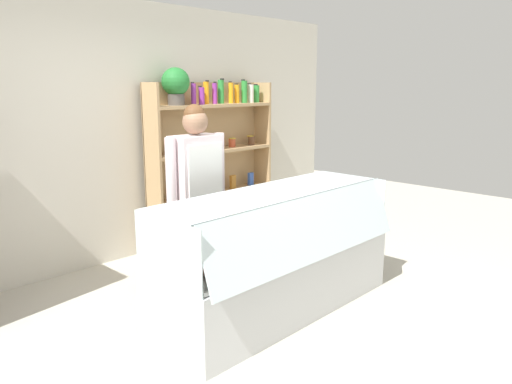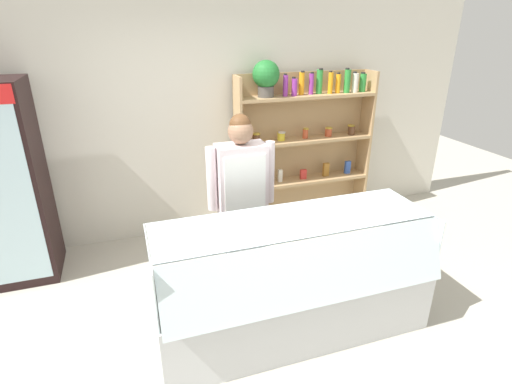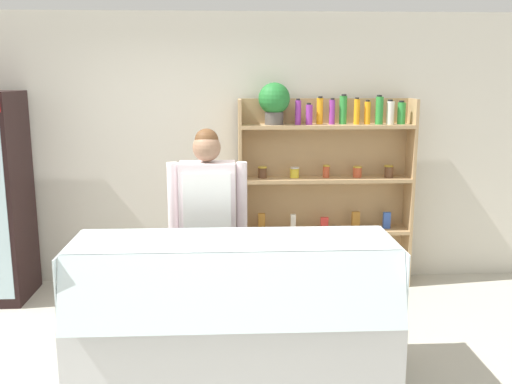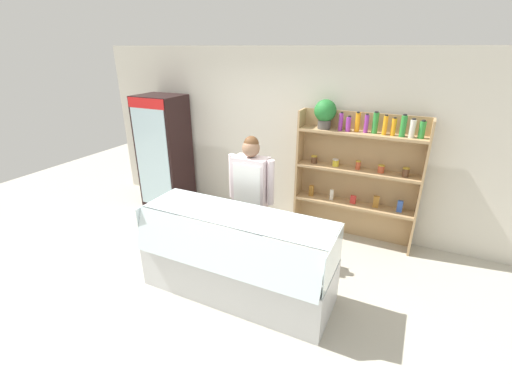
# 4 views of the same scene
# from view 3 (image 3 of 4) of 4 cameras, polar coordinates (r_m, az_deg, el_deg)

# --- Properties ---
(ground_plane) EXTENTS (12.00, 12.00, 0.00)m
(ground_plane) POSITION_cam_3_polar(r_m,az_deg,el_deg) (4.22, -5.30, -18.12)
(ground_plane) COLOR #B7B2A3
(back_wall) EXTENTS (6.80, 0.10, 2.70)m
(back_wall) POSITION_cam_3_polar(r_m,az_deg,el_deg) (5.81, -4.68, 4.21)
(back_wall) COLOR beige
(back_wall) RESTS_ON ground
(shelving_unit) EXTENTS (1.72, 0.30, 2.03)m
(shelving_unit) POSITION_cam_3_polar(r_m,az_deg,el_deg) (5.68, 6.22, 2.17)
(shelving_unit) COLOR tan
(shelving_unit) RESTS_ON ground
(deli_display_case) EXTENTS (2.19, 0.81, 1.01)m
(deli_display_case) POSITION_cam_3_polar(r_m,az_deg,el_deg) (4.07, -2.27, -14.30)
(deli_display_case) COLOR silver
(deli_display_case) RESTS_ON ground
(shop_clerk) EXTENTS (0.63, 0.25, 1.69)m
(shop_clerk) POSITION_cam_3_polar(r_m,az_deg,el_deg) (4.56, -4.85, -2.25)
(shop_clerk) COLOR #383D51
(shop_clerk) RESTS_ON ground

